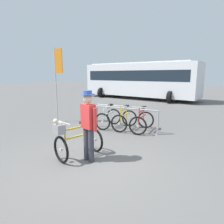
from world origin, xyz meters
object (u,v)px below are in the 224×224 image
person_with_featured_bike (88,123)px  racked_bike_white (108,118)px  racked_bike_red (142,122)px  bus_distant (139,79)px  featured_bicycle (75,140)px  banner_flag (58,71)px  racked_bike_yellow (124,120)px

person_with_featured_bike → racked_bike_white: bearing=111.5°
racked_bike_red → bus_distant: 10.38m
racked_bike_red → featured_bicycle: size_ratio=0.92×
bus_distant → person_with_featured_bike: bearing=-73.9°
featured_bicycle → banner_flag: bearing=138.9°
bus_distant → featured_bicycle: bearing=-75.6°
racked_bike_red → bus_distant: (-3.85, 9.54, 1.37)m
bus_distant → racked_bike_yellow: bearing=-71.8°
racked_bike_white → racked_bike_yellow: same height
racked_bike_red → featured_bicycle: featured_bicycle is taller
featured_bicycle → racked_bike_red: bearing=78.7°
banner_flag → racked_bike_yellow: bearing=7.0°
featured_bicycle → racked_bike_yellow: bearing=91.5°
racked_bike_yellow → featured_bicycle: (0.08, -3.05, 0.12)m
racked_bike_white → racked_bike_red: (1.40, 0.08, -0.00)m
racked_bike_white → featured_bicycle: 3.12m
racked_bike_red → person_with_featured_bike: (-0.23, -3.03, 0.58)m
racked_bike_white → racked_bike_red: bearing=3.1°
racked_bike_yellow → featured_bicycle: featured_bicycle is taller
racked_bike_yellow → person_with_featured_bike: (0.47, -3.00, 0.58)m
racked_bike_white → racked_bike_red: same height
racked_bike_white → banner_flag: (-2.30, -0.33, 1.86)m
racked_bike_yellow → banner_flag: (-3.00, -0.37, 1.86)m
featured_bicycle → person_with_featured_bike: bearing=8.7°
racked_bike_white → racked_bike_yellow: 0.70m
featured_bicycle → bus_distant: 13.10m
racked_bike_white → bus_distant: (-2.46, 9.62, 1.37)m
racked_bike_red → person_with_featured_bike: bearing=-94.4°
racked_bike_yellow → person_with_featured_bike: person_with_featured_bike is taller
racked_bike_yellow → featured_bicycle: bearing=-88.5°
person_with_featured_bike → racked_bike_yellow: bearing=98.9°
racked_bike_white → racked_bike_red: size_ratio=1.00×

